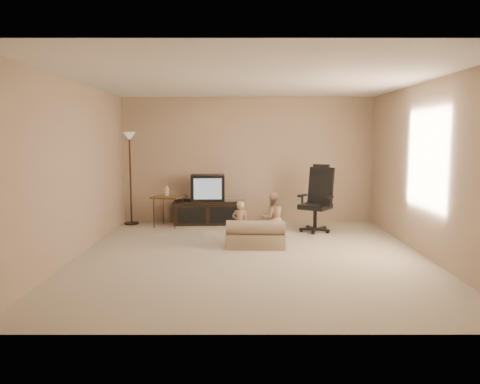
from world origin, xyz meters
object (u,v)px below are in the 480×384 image
(side_table, at_px, (168,197))
(toddler_left, at_px, (240,224))
(office_chair, at_px, (317,207))
(floor_lamp, at_px, (130,157))
(tv_stand, at_px, (208,204))
(child_sofa, at_px, (256,236))
(toddler_right, at_px, (272,218))

(side_table, xyz_separation_m, toddler_left, (1.37, -1.64, -0.21))
(office_chair, relative_size, floor_lamp, 0.67)
(tv_stand, distance_m, toddler_left, 2.01)
(tv_stand, bearing_deg, office_chair, -22.96)
(office_chair, xyz_separation_m, toddler_left, (-1.40, -1.18, -0.08))
(office_chair, bearing_deg, floor_lamp, -157.51)
(toddler_left, bearing_deg, child_sofa, 169.10)
(tv_stand, distance_m, office_chair, 2.16)
(side_table, bearing_deg, floor_lamp, 162.41)
(tv_stand, height_order, side_table, tv_stand)
(office_chair, bearing_deg, side_table, -155.71)
(side_table, height_order, toddler_left, side_table)
(side_table, bearing_deg, tv_stand, 19.39)
(office_chair, xyz_separation_m, floor_lamp, (-3.55, 0.71, 0.88))
(tv_stand, height_order, office_chair, office_chair)
(toddler_left, bearing_deg, tv_stand, -59.21)
(floor_lamp, height_order, toddler_left, floor_lamp)
(side_table, distance_m, toddler_left, 2.15)
(child_sofa, xyz_separation_m, toddler_left, (-0.24, 0.10, 0.18))
(floor_lamp, distance_m, child_sofa, 3.31)
(tv_stand, bearing_deg, toddler_left, -74.90)
(side_table, distance_m, toddler_right, 2.40)
(side_table, xyz_separation_m, floor_lamp, (-0.78, 0.25, 0.75))
(tv_stand, relative_size, toddler_left, 1.94)
(office_chair, distance_m, child_sofa, 1.75)
(office_chair, relative_size, toddler_left, 1.70)
(office_chair, bearing_deg, toddler_left, -106.05)
(tv_stand, xyz_separation_m, toddler_left, (0.63, -1.91, -0.05))
(floor_lamp, xyz_separation_m, toddler_left, (2.15, -1.89, -0.96))
(child_sofa, bearing_deg, office_chair, 50.59)
(toddler_right, bearing_deg, child_sofa, 30.79)
(tv_stand, xyz_separation_m, side_table, (-0.74, -0.26, 0.17))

